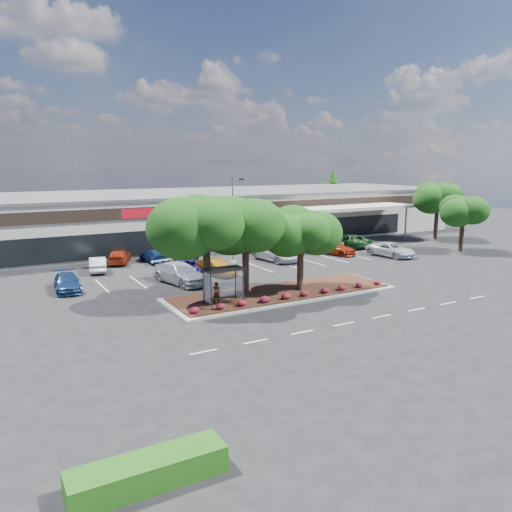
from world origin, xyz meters
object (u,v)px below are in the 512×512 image
light_pole (234,227)px  car_0 (67,282)px  survey_stake (263,350)px  car_1 (180,273)px

light_pole → car_0: (-16.14, -2.67, -3.12)m
car_0 → light_pole: bearing=13.8°
light_pole → car_0: light_pole is taller
survey_stake → car_0: 21.07m
survey_stake → car_1: (2.45, 18.11, 0.16)m
light_pole → car_0: size_ratio=1.86×
survey_stake → car_0: car_0 is taller
car_1 → survey_stake: bearing=-111.9°
survey_stake → car_1: 18.27m
car_0 → survey_stake: bearing=-68.4°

